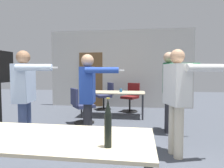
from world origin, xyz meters
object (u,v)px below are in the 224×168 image
Objects in this scene: office_chair_mid_tucked at (131,98)px; drink_cup at (121,90)px; person_near_casual at (25,90)px; office_chair_side_rolled at (81,107)px; office_chair_near_pushed at (106,97)px; person_center_tall at (177,93)px; person_left_plaid at (169,84)px; person_far_watching at (89,91)px; beer_bottle at (108,124)px.

office_chair_mid_tucked reaches higher than drink_cup.
person_near_casual is 1.86× the size of office_chair_side_rolled.
office_chair_side_rolled is at bearing 140.04° from office_chair_near_pushed.
person_center_tall is at bearing 83.69° from person_near_casual.
person_left_plaid is 3.07m from office_chair_near_pushed.
person_left_plaid is 1.26m from person_center_tall.
person_far_watching is 1.75× the size of office_chair_near_pushed.
person_far_watching is 3.36m from office_chair_mid_tucked.
beer_bottle is 4.18× the size of drink_cup.
office_chair_mid_tucked is (-0.89, 3.42, -0.56)m from person_center_tall.
office_chair_mid_tucked is at bearing 90.68° from beer_bottle.
office_chair_side_rolled is at bearing -164.68° from person_far_watching.
person_near_casual is 3.05m from drink_cup.
person_near_casual is 2.31m from beer_bottle.
person_far_watching is at bearing -113.43° from person_center_tall.
drink_cup is at bearing 99.35° from office_chair_mid_tucked.
person_near_casual is at bearing 92.49° from office_chair_mid_tucked.
person_far_watching reaches higher than office_chair_mid_tucked.
person_left_plaid reaches higher than beer_bottle.
office_chair_side_rolled is (-2.12, 0.43, -0.65)m from person_left_plaid.
person_near_casual is at bearing 137.39° from office_chair_near_pushed.
person_center_tall is at bearing 1.86° from person_left_plaid.
person_left_plaid is at bearing -173.90° from office_chair_near_pushed.
drink_cup is at bearing 166.29° from person_far_watching.
office_chair_near_pushed reaches higher than drink_cup.
office_chair_side_rolled reaches higher than drink_cup.
office_chair_side_rolled is (-2.08, 1.68, -0.59)m from person_center_tall.
drink_cup is at bearing -179.43° from office_chair_near_pushed.
office_chair_near_pushed is 5.40m from beer_bottle.
office_chair_mid_tucked is 9.75× the size of drink_cup.
office_chair_side_rolled is 9.42× the size of drink_cup.
office_chair_near_pushed is 1.24m from drink_cup.
person_near_casual is at bearing -82.75° from person_far_watching.
beer_bottle is at bearing 13.36° from person_far_watching.
beer_bottle reaches higher than office_chair_mid_tucked.
person_near_casual reaches higher than office_chair_side_rolled.
person_left_plaid is 1.04× the size of person_near_casual.
beer_bottle reaches higher than office_chair_side_rolled.
person_far_watching is at bearing 107.23° from office_chair_mid_tucked.
beer_bottle is (0.06, -5.08, 0.48)m from office_chair_mid_tucked.
person_left_plaid is 2.26m from office_chair_side_rolled.
office_chair_near_pushed is at bearing 178.90° from person_far_watching.
person_far_watching is 1.80× the size of office_chair_side_rolled.
office_chair_near_pushed is (-1.83, 2.38, -0.63)m from person_left_plaid.
person_left_plaid is at bearing 160.69° from person_center_tall.
person_left_plaid is 1.87× the size of office_chair_mid_tucked.
office_chair_near_pushed is at bearing 122.03° from drink_cup.
person_far_watching is (1.05, 0.25, -0.03)m from person_near_casual.
beer_bottle is 4.29m from drink_cup.
person_center_tall is 3.58m from office_chair_mid_tucked.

